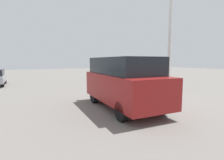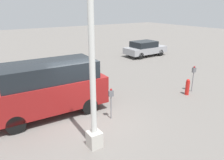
{
  "view_description": "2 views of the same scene",
  "coord_description": "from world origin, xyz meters",
  "px_view_note": "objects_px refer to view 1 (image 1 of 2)",
  "views": [
    {
      "loc": [
        7.94,
        -5.33,
        2.14
      ],
      "look_at": [
        -1.35,
        -0.66,
        0.99
      ],
      "focal_mm": 28.0,
      "sensor_mm": 36.0,
      "label": 1
    },
    {
      "loc": [
        3.72,
        7.31,
        4.51
      ],
      "look_at": [
        -1.3,
        -0.26,
        1.39
      ],
      "focal_mm": 35.0,
      "sensor_mm": 36.0,
      "label": 2
    }
  ],
  "objects_px": {
    "parking_meter_near": "(134,80)",
    "lamp_post": "(169,64)",
    "parked_van": "(123,81)",
    "fire_hydrant": "(103,81)",
    "parking_meter_far": "(98,73)"
  },
  "relations": [
    {
      "from": "parking_meter_far",
      "to": "parked_van",
      "type": "xyz_separation_m",
      "value": [
        7.35,
        -1.77,
        0.17
      ]
    },
    {
      "from": "parked_van",
      "to": "fire_hydrant",
      "type": "bearing_deg",
      "value": 166.08
    },
    {
      "from": "parking_meter_far",
      "to": "lamp_post",
      "type": "height_order",
      "value": "lamp_post"
    },
    {
      "from": "parking_meter_far",
      "to": "parked_van",
      "type": "distance_m",
      "value": 7.56
    },
    {
      "from": "lamp_post",
      "to": "parked_van",
      "type": "bearing_deg",
      "value": -81.91
    },
    {
      "from": "parking_meter_near",
      "to": "lamp_post",
      "type": "height_order",
      "value": "lamp_post"
    },
    {
      "from": "parking_meter_near",
      "to": "lamp_post",
      "type": "relative_size",
      "value": 0.24
    },
    {
      "from": "lamp_post",
      "to": "parked_van",
      "type": "height_order",
      "value": "lamp_post"
    },
    {
      "from": "parking_meter_near",
      "to": "parked_van",
      "type": "xyz_separation_m",
      "value": [
        1.96,
        -1.87,
        0.23
      ]
    },
    {
      "from": "parking_meter_near",
      "to": "parked_van",
      "type": "height_order",
      "value": "parked_van"
    },
    {
      "from": "fire_hydrant",
      "to": "parking_meter_near",
      "type": "bearing_deg",
      "value": -0.63
    },
    {
      "from": "lamp_post",
      "to": "parked_van",
      "type": "distance_m",
      "value": 3.28
    },
    {
      "from": "parking_meter_far",
      "to": "parking_meter_near",
      "type": "bearing_deg",
      "value": 11.56
    },
    {
      "from": "parking_meter_near",
      "to": "fire_hydrant",
      "type": "distance_m",
      "value": 4.82
    },
    {
      "from": "lamp_post",
      "to": "parked_van",
      "type": "xyz_separation_m",
      "value": [
        0.45,
        -3.16,
        -0.74
      ]
    }
  ]
}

